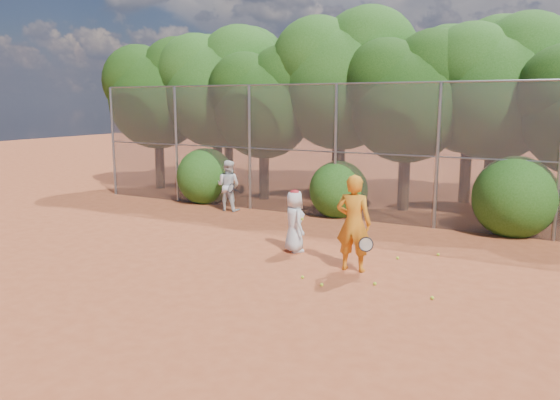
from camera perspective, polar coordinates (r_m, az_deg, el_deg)
The scene contains 23 objects.
ground at distance 11.07m, azimuth -1.58°, elevation -8.09°, with size 80.00×80.00×0.00m, color #A44725.
fence_back at distance 16.10m, azimuth 8.72°, elevation 5.03°, with size 20.05×0.09×4.03m.
tree_0 at distance 22.58m, azimuth -12.56°, elevation 11.14°, with size 4.38×3.81×6.00m.
tree_1 at distance 21.46m, azimuth -6.50°, elevation 12.00°, with size 4.64×4.03×6.35m.
tree_2 at distance 19.52m, azimuth -1.54°, elevation 10.53°, with size 3.99×3.47×5.47m.
tree_3 at distance 19.36m, azimuth 6.62°, elevation 12.88°, with size 4.89×4.26×6.70m.
tree_4 at distance 17.98m, azimuth 13.37°, elevation 10.85°, with size 4.19×3.64×5.73m.
tree_5 at distance 18.29m, azimuth 21.82°, elevation 11.30°, with size 4.51×3.92×6.17m.
tree_9 at distance 23.93m, azimuth -5.32°, elevation 12.24°, with size 4.83×4.20×6.62m.
tree_10 at distance 21.78m, azimuth 6.33°, elevation 13.19°, with size 5.15×4.48×7.06m.
tree_11 at distance 20.02m, azimuth 19.50°, elevation 11.62°, with size 4.64×4.03×6.35m.
bush_0 at distance 19.24m, azimuth -7.80°, elevation 2.73°, with size 2.00×2.00×2.00m, color #1F4C13.
bush_1 at distance 16.83m, azimuth 6.13°, elevation 1.36°, with size 1.80×1.80×1.80m, color #1F4C13.
bush_2 at distance 15.65m, azimuth 23.35°, elevation 0.64°, with size 2.20×2.20×2.20m, color #1F4C13.
player_yellow at distance 11.36m, azimuth 7.70°, elevation -2.42°, with size 0.90×0.56×2.02m.
player_teen at distance 12.75m, azimuth 1.51°, elevation -2.21°, with size 0.83×0.82×1.47m.
player_white at distance 17.65m, azimuth -5.43°, elevation 1.52°, with size 0.89×0.77×1.64m.
ball_0 at distance 10.76m, azimuth 9.88°, elevation -8.61°, with size 0.07×0.07×0.07m, color #B9D226.
ball_1 at distance 12.55m, azimuth 12.19°, elevation -5.94°, with size 0.07×0.07×0.07m, color #B9D226.
ball_2 at distance 10.98m, azimuth 2.36°, elevation -8.06°, with size 0.07×0.07×0.07m, color #B9D226.
ball_3 at distance 10.25m, azimuth 15.62°, elevation -9.81°, with size 0.07×0.07×0.07m, color #B9D226.
ball_4 at distance 10.58m, azimuth 4.39°, elevation -8.81°, with size 0.07×0.07×0.07m, color #B9D226.
ball_5 at distance 13.06m, azimuth 16.20°, elevation -5.49°, with size 0.07×0.07×0.07m, color #B9D226.
Camera 1 is at (5.24, -9.12, 3.48)m, focal length 35.00 mm.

